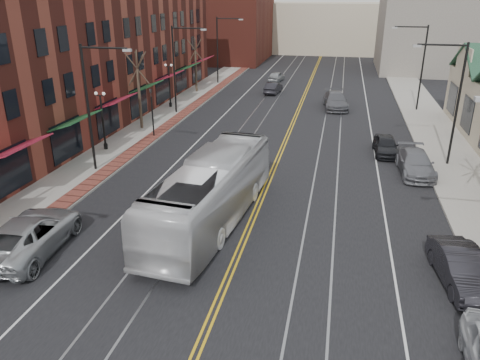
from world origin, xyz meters
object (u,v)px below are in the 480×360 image
at_px(parked_suv, 30,234).
at_px(parked_car_d, 386,145).
at_px(transit_bus, 211,192).
at_px(parked_car_c, 416,163).
at_px(parked_car_b, 461,268).

xyz_separation_m(parked_suv, parked_car_d, (16.80, 17.62, -0.16)).
xyz_separation_m(transit_bus, parked_car_d, (9.50, 13.12, -1.02)).
height_order(transit_bus, parked_car_c, transit_bus).
bearing_deg(parked_car_b, transit_bus, 156.72).
bearing_deg(parked_suv, parked_car_b, 179.90).
xyz_separation_m(parked_car_b, parked_car_c, (-0.19, 12.58, 0.00)).
bearing_deg(transit_bus, parked_car_c, -133.80).
xyz_separation_m(transit_bus, parked_car_b, (11.30, -3.11, -0.98)).
bearing_deg(parked_suv, parked_car_c, -147.19).
distance_m(parked_suv, parked_car_d, 24.35).
bearing_deg(parked_suv, parked_car_d, -138.02).
height_order(parked_suv, parked_car_d, parked_suv).
distance_m(parked_suv, parked_car_b, 18.65).
relative_size(transit_bus, parked_car_b, 2.78).
xyz_separation_m(transit_bus, parked_car_c, (11.11, 9.47, -0.98)).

